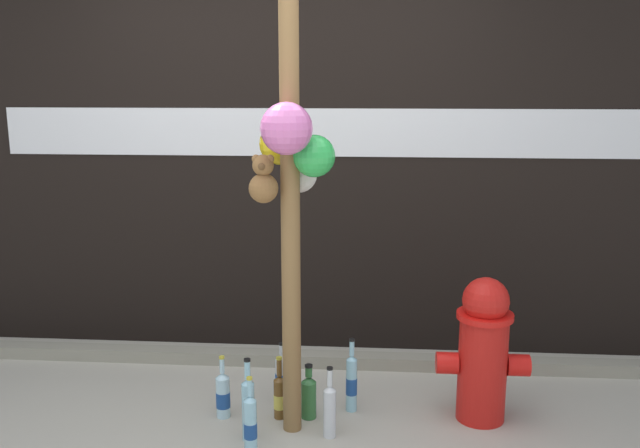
# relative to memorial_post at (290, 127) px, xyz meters

# --- Properties ---
(building_wall) EXTENTS (10.00, 0.21, 3.26)m
(building_wall) POSITION_rel_memorial_post_xyz_m (-0.18, 1.21, 0.08)
(building_wall) COLOR black
(building_wall) RESTS_ON ground_plane
(curb_strip) EXTENTS (8.00, 0.12, 0.08)m
(curb_strip) POSITION_rel_memorial_post_xyz_m (-0.18, 0.80, -1.51)
(curb_strip) COLOR gray
(curb_strip) RESTS_ON ground_plane
(memorial_post) EXTENTS (0.45, 0.55, 2.59)m
(memorial_post) POSITION_rel_memorial_post_xyz_m (0.00, 0.00, 0.00)
(memorial_post) COLOR olive
(memorial_post) RESTS_ON ground_plane
(fire_hydrant) EXTENTS (0.48, 0.29, 0.78)m
(fire_hydrant) POSITION_rel_memorial_post_xyz_m (0.98, 0.18, -1.16)
(fire_hydrant) COLOR red
(fire_hydrant) RESTS_ON ground_plane
(bottle_0) EXTENTS (0.08, 0.08, 0.30)m
(bottle_0) POSITION_rel_memorial_post_xyz_m (0.07, 0.12, -1.42)
(bottle_0) COLOR #337038
(bottle_0) RESTS_ON ground_plane
(bottle_1) EXTENTS (0.06, 0.06, 0.40)m
(bottle_1) POSITION_rel_memorial_post_xyz_m (-0.17, -0.28, -1.39)
(bottle_1) COLOR #93CCE0
(bottle_1) RESTS_ON ground_plane
(bottle_2) EXTENTS (0.06, 0.06, 0.34)m
(bottle_2) POSITION_rel_memorial_post_xyz_m (-0.08, 0.11, -1.42)
(bottle_2) COLOR brown
(bottle_2) RESTS_ON ground_plane
(bottle_3) EXTENTS (0.07, 0.07, 0.35)m
(bottle_3) POSITION_rel_memorial_post_xyz_m (-0.09, 0.29, -1.40)
(bottle_3) COLOR silver
(bottle_3) RESTS_ON ground_plane
(bottle_4) EXTENTS (0.06, 0.06, 0.37)m
(bottle_4) POSITION_rel_memorial_post_xyz_m (0.20, -0.07, -1.40)
(bottle_4) COLOR silver
(bottle_4) RESTS_ON ground_plane
(bottle_5) EXTENTS (0.06, 0.06, 0.41)m
(bottle_5) POSITION_rel_memorial_post_xyz_m (0.30, 0.22, -1.38)
(bottle_5) COLOR #93CCE0
(bottle_5) RESTS_ON ground_plane
(bottle_6) EXTENTS (0.06, 0.06, 0.43)m
(bottle_6) POSITION_rel_memorial_post_xyz_m (-0.21, -0.13, -1.37)
(bottle_6) COLOR #93CCE0
(bottle_6) RESTS_ON ground_plane
(bottle_7) EXTENTS (0.08, 0.08, 0.34)m
(bottle_7) POSITION_rel_memorial_post_xyz_m (-0.38, 0.09, -1.42)
(bottle_7) COLOR #B2DBEA
(bottle_7) RESTS_ON ground_plane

